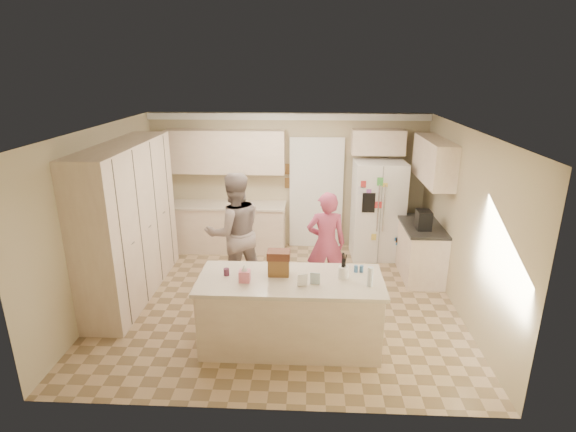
{
  "coord_description": "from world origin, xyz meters",
  "views": [
    {
      "loc": [
        0.41,
        -6.08,
        3.4
      ],
      "look_at": [
        0.1,
        0.35,
        1.25
      ],
      "focal_mm": 28.0,
      "sensor_mm": 36.0,
      "label": 1
    }
  ],
  "objects_px": {
    "dollhouse_body": "(279,267)",
    "teen_boy": "(235,232)",
    "refrigerator": "(377,210)",
    "island_base": "(290,313)",
    "utensil_crock": "(343,272)",
    "coffee_maker": "(424,220)",
    "teen_girl": "(326,244)",
    "tissue_box": "(245,276)"
  },
  "relations": [
    {
      "from": "teen_girl",
      "to": "dollhouse_body",
      "type": "bearing_deg",
      "value": 61.81
    },
    {
      "from": "coffee_maker",
      "to": "tissue_box",
      "type": "xyz_separation_m",
      "value": [
        -2.6,
        -2.0,
        -0.07
      ]
    },
    {
      "from": "teen_boy",
      "to": "coffee_maker",
      "type": "bearing_deg",
      "value": 163.54
    },
    {
      "from": "tissue_box",
      "to": "dollhouse_body",
      "type": "relative_size",
      "value": 0.54
    },
    {
      "from": "tissue_box",
      "to": "teen_girl",
      "type": "distance_m",
      "value": 1.85
    },
    {
      "from": "tissue_box",
      "to": "dollhouse_body",
      "type": "height_order",
      "value": "dollhouse_body"
    },
    {
      "from": "dollhouse_body",
      "to": "utensil_crock",
      "type": "bearing_deg",
      "value": -3.58
    },
    {
      "from": "refrigerator",
      "to": "dollhouse_body",
      "type": "height_order",
      "value": "refrigerator"
    },
    {
      "from": "utensil_crock",
      "to": "refrigerator",
      "type": "bearing_deg",
      "value": 74.01
    },
    {
      "from": "teen_boy",
      "to": "dollhouse_body",
      "type": "bearing_deg",
      "value": 95.09
    },
    {
      "from": "utensil_crock",
      "to": "teen_girl",
      "type": "distance_m",
      "value": 1.39
    },
    {
      "from": "teen_girl",
      "to": "island_base",
      "type": "bearing_deg",
      "value": 68.62
    },
    {
      "from": "coffee_maker",
      "to": "tissue_box",
      "type": "relative_size",
      "value": 2.14
    },
    {
      "from": "dollhouse_body",
      "to": "teen_girl",
      "type": "relative_size",
      "value": 0.16
    },
    {
      "from": "refrigerator",
      "to": "utensil_crock",
      "type": "distance_m",
      "value": 2.98
    },
    {
      "from": "coffee_maker",
      "to": "utensil_crock",
      "type": "distance_m",
      "value": 2.32
    },
    {
      "from": "coffee_maker",
      "to": "teen_girl",
      "type": "xyz_separation_m",
      "value": [
        -1.56,
        -0.48,
        -0.25
      ]
    },
    {
      "from": "refrigerator",
      "to": "teen_boy",
      "type": "height_order",
      "value": "teen_boy"
    },
    {
      "from": "dollhouse_body",
      "to": "teen_boy",
      "type": "relative_size",
      "value": 0.14
    },
    {
      "from": "utensil_crock",
      "to": "teen_boy",
      "type": "height_order",
      "value": "teen_boy"
    },
    {
      "from": "coffee_maker",
      "to": "refrigerator",
      "type": "bearing_deg",
      "value": 119.72
    },
    {
      "from": "refrigerator",
      "to": "teen_boy",
      "type": "xyz_separation_m",
      "value": [
        -2.4,
        -1.41,
        0.05
      ]
    },
    {
      "from": "teen_girl",
      "to": "coffee_maker",
      "type": "bearing_deg",
      "value": -165.58
    },
    {
      "from": "refrigerator",
      "to": "dollhouse_body",
      "type": "bearing_deg",
      "value": -121.67
    },
    {
      "from": "dollhouse_body",
      "to": "teen_girl",
      "type": "xyz_separation_m",
      "value": [
        0.64,
        1.32,
        -0.21
      ]
    },
    {
      "from": "dollhouse_body",
      "to": "refrigerator",
      "type": "bearing_deg",
      "value": 60.06
    },
    {
      "from": "tissue_box",
      "to": "teen_boy",
      "type": "distance_m",
      "value": 1.65
    },
    {
      "from": "teen_girl",
      "to": "tissue_box",
      "type": "bearing_deg",
      "value": 53.26
    },
    {
      "from": "island_base",
      "to": "teen_girl",
      "type": "bearing_deg",
      "value": 71.15
    },
    {
      "from": "refrigerator",
      "to": "coffee_maker",
      "type": "height_order",
      "value": "refrigerator"
    },
    {
      "from": "utensil_crock",
      "to": "dollhouse_body",
      "type": "bearing_deg",
      "value": 176.42
    },
    {
      "from": "refrigerator",
      "to": "dollhouse_body",
      "type": "relative_size",
      "value": 6.92
    },
    {
      "from": "coffee_maker",
      "to": "island_base",
      "type": "distance_m",
      "value": 2.87
    },
    {
      "from": "island_base",
      "to": "tissue_box",
      "type": "relative_size",
      "value": 15.71
    },
    {
      "from": "teen_girl",
      "to": "refrigerator",
      "type": "bearing_deg",
      "value": -125.98
    },
    {
      "from": "dollhouse_body",
      "to": "teen_boy",
      "type": "distance_m",
      "value": 1.61
    },
    {
      "from": "utensil_crock",
      "to": "teen_girl",
      "type": "relative_size",
      "value": 0.09
    },
    {
      "from": "utensil_crock",
      "to": "teen_girl",
      "type": "height_order",
      "value": "teen_girl"
    },
    {
      "from": "coffee_maker",
      "to": "dollhouse_body",
      "type": "height_order",
      "value": "coffee_maker"
    },
    {
      "from": "island_base",
      "to": "teen_boy",
      "type": "xyz_separation_m",
      "value": [
        -0.93,
        1.5,
        0.51
      ]
    },
    {
      "from": "utensil_crock",
      "to": "dollhouse_body",
      "type": "height_order",
      "value": "dollhouse_body"
    },
    {
      "from": "coffee_maker",
      "to": "dollhouse_body",
      "type": "xyz_separation_m",
      "value": [
        -2.2,
        -1.8,
        -0.03
      ]
    }
  ]
}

